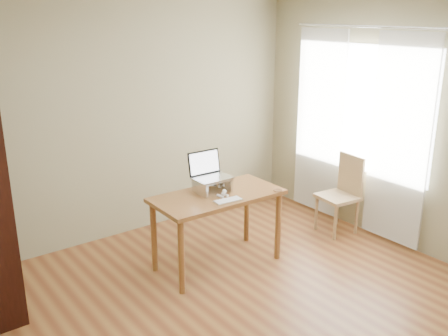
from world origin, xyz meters
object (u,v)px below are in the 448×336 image
at_px(laptop, 209,171).
at_px(cat, 209,186).
at_px(keyboard, 228,201).
at_px(chair, 342,191).
at_px(desk, 217,205).

bearing_deg(laptop, cat, -116.93).
relative_size(keyboard, cat, 0.60).
height_order(cat, chair, chair).
relative_size(cat, chair, 0.52).
xyz_separation_m(laptop, cat, (-0.02, -0.03, -0.14)).
height_order(laptop, chair, laptop).
bearing_deg(keyboard, cat, 91.26).
relative_size(laptop, keyboard, 1.29).
relative_size(laptop, chair, 0.40).
xyz_separation_m(laptop, keyboard, (-0.04, -0.36, -0.19)).
height_order(desk, chair, chair).
bearing_deg(chair, desk, 179.95).
distance_m(keyboard, chair, 1.68).
relative_size(laptop, cat, 0.78).
bearing_deg(cat, laptop, 55.94).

